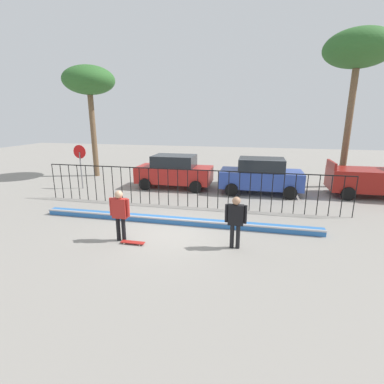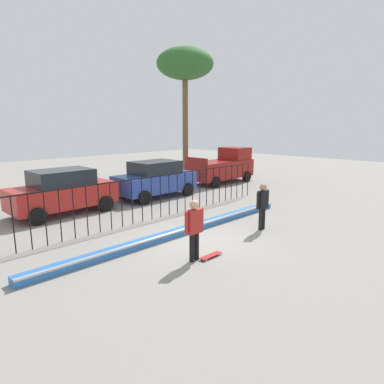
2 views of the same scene
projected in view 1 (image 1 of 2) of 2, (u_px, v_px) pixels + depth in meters
name	position (u px, v px, depth m)	size (l,w,h in m)	color
ground_plane	(169.00, 231.00, 10.51)	(60.00, 60.00, 0.00)	gray
bowl_coping_ledge	(175.00, 220.00, 11.21)	(11.00, 0.41, 0.27)	#2D6BB7
perimeter_fence	(188.00, 184.00, 13.05)	(14.04, 0.04, 1.76)	black
skateboarder	(120.00, 211.00, 9.44)	(0.70, 0.26, 1.74)	black
skateboard	(133.00, 242.00, 9.41)	(0.80, 0.20, 0.07)	#A51E19
camera_operator	(236.00, 218.00, 8.90)	(0.68, 0.26, 1.69)	black
parked_car_red	(174.00, 171.00, 16.63)	(4.30, 2.12, 1.90)	#B2231E
parked_car_blue	(261.00, 176.00, 15.43)	(4.30, 2.12, 1.90)	#2D479E
pickup_truck	(384.00, 178.00, 14.57)	(4.70, 2.12, 2.24)	maroon
stop_sign	(80.00, 161.00, 16.29)	(0.76, 0.07, 2.50)	slate
palm_tree_tall	(358.00, 51.00, 15.21)	(3.62, 3.62, 8.54)	brown
palm_tree_short	(89.00, 82.00, 18.64)	(3.33, 3.33, 7.25)	brown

